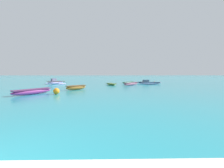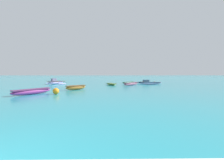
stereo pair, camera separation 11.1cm
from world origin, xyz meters
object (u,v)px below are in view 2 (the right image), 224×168
(moored_boat_2, at_px, (128,82))
(moored_boat_3, at_px, (76,87))
(moored_boat_1, at_px, (149,82))
(moored_boat_5, at_px, (32,91))
(mooring_buoy_1, at_px, (56,91))
(moored_boat_0, at_px, (56,82))
(moored_boat_4, at_px, (131,84))
(moored_boat_6, at_px, (111,84))

(moored_boat_2, bearing_deg, moored_boat_3, -179.30)
(moored_boat_1, xyz_separation_m, moored_boat_5, (-13.70, -12.84, 0.04))
(mooring_buoy_1, bearing_deg, moored_boat_1, 47.84)
(moored_boat_0, height_order, moored_boat_1, moored_boat_0)
(moored_boat_4, height_order, moored_boat_5, moored_boat_5)
(moored_boat_3, xyz_separation_m, moored_boat_6, (4.04, 6.46, -0.11))
(moored_boat_1, height_order, moored_boat_3, moored_boat_1)
(moored_boat_0, bearing_deg, moored_boat_3, -115.72)
(moored_boat_3, height_order, mooring_buoy_1, mooring_buoy_1)
(moored_boat_4, relative_size, mooring_buoy_1, 5.85)
(moored_boat_2, xyz_separation_m, moored_boat_4, (-0.10, -4.29, 0.06))
(moored_boat_2, height_order, mooring_buoy_1, mooring_buoy_1)
(moored_boat_4, height_order, moored_boat_6, moored_boat_4)
(moored_boat_4, distance_m, moored_boat_6, 3.09)
(moored_boat_4, bearing_deg, mooring_buoy_1, -179.59)
(moored_boat_0, distance_m, moored_boat_6, 9.67)
(moored_boat_1, height_order, mooring_buoy_1, moored_boat_1)
(moored_boat_3, height_order, moored_boat_6, moored_boat_3)
(moored_boat_3, bearing_deg, mooring_buoy_1, -148.09)
(moored_boat_0, distance_m, moored_boat_1, 16.03)
(moored_boat_4, bearing_deg, moored_boat_5, 173.87)
(moored_boat_1, relative_size, moored_boat_6, 1.80)
(moored_boat_1, bearing_deg, moored_boat_4, -121.94)
(moored_boat_4, xyz_separation_m, moored_boat_6, (-3.06, 0.43, -0.08))
(moored_boat_4, bearing_deg, moored_boat_1, -7.25)
(moored_boat_0, relative_size, mooring_buoy_1, 6.74)
(moored_boat_0, bearing_deg, moored_boat_5, -136.91)
(moored_boat_0, xyz_separation_m, mooring_buoy_1, (4.41, -12.20, -0.04))
(moored_boat_3, relative_size, mooring_buoy_1, 4.03)
(moored_boat_1, bearing_deg, moored_boat_3, -123.25)
(moored_boat_5, bearing_deg, moored_boat_0, 45.75)
(moored_boat_1, distance_m, moored_boat_2, 3.61)
(moored_boat_0, bearing_deg, mooring_buoy_1, -127.77)
(moored_boat_2, bearing_deg, moored_boat_0, 133.26)
(moored_boat_2, xyz_separation_m, moored_boat_3, (-7.20, -10.31, 0.09))
(mooring_buoy_1, bearing_deg, moored_boat_4, 49.96)
(moored_boat_1, xyz_separation_m, moored_boat_4, (-3.54, -3.22, 0.02))
(moored_boat_5, bearing_deg, moored_boat_4, -11.58)
(moored_boat_5, bearing_deg, mooring_buoy_1, -54.53)
(moored_boat_2, bearing_deg, moored_boat_5, 179.20)
(moored_boat_6, bearing_deg, mooring_buoy_1, -53.04)
(moored_boat_3, distance_m, moored_boat_6, 7.62)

